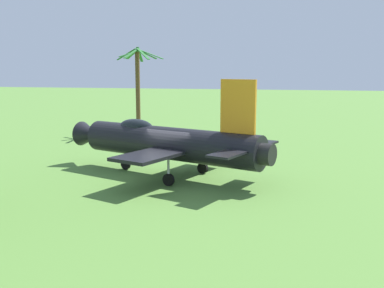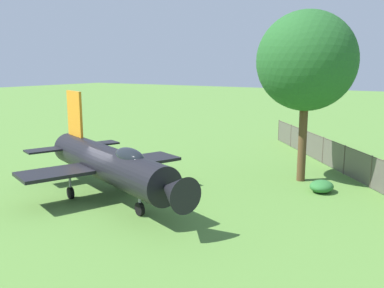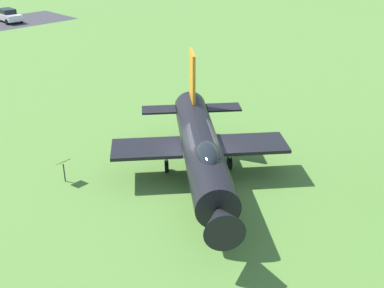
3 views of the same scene
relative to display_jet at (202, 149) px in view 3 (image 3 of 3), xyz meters
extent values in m
plane|color=#568438|center=(-0.13, -0.35, -1.81)|extent=(200.00, 200.00, 0.00)
cylinder|color=black|center=(-0.13, -0.35, -0.05)|extent=(5.24, 10.29, 1.70)
cone|color=black|center=(1.91, 5.06, -0.05)|extent=(1.91, 2.01, 1.44)
cylinder|color=black|center=(-2.05, -5.43, -0.05)|extent=(1.16, 0.92, 1.02)
ellipsoid|color=black|center=(0.67, 1.79, 0.67)|extent=(1.62, 2.38, 0.84)
cube|color=orange|center=(-1.52, -4.03, 2.06)|extent=(0.77, 1.73, 2.51)
cube|color=black|center=(-2.62, 0.04, -0.26)|extent=(3.77, 3.09, 0.16)
cube|color=black|center=(2.00, -1.70, -0.26)|extent=(3.77, 3.09, 0.16)
cube|color=black|center=(-3.30, -3.80, 0.12)|extent=(2.07, 1.66, 0.10)
cube|color=black|center=(-0.03, -5.04, 0.12)|extent=(2.07, 1.66, 0.10)
cylinder|color=#A5A8AD|center=(0.97, 2.56, -0.86)|extent=(0.12, 0.12, 1.30)
cylinder|color=black|center=(0.97, 2.56, -1.51)|extent=(0.38, 0.62, 0.60)
cylinder|color=#A5A8AD|center=(-1.94, -0.77, -0.86)|extent=(0.12, 0.12, 1.30)
cylinder|color=black|center=(-1.94, -0.77, -1.51)|extent=(0.38, 0.62, 0.60)
cylinder|color=#A5A8AD|center=(0.95, -1.86, -0.86)|extent=(0.12, 0.12, 1.30)
cylinder|color=black|center=(0.95, -1.86, -1.51)|extent=(0.38, 0.62, 0.60)
cylinder|color=#333333|center=(5.60, -3.12, -1.36)|extent=(0.06, 0.06, 0.90)
cube|color=olive|center=(5.60, -3.12, -0.79)|extent=(0.71, 0.60, 0.25)
cube|color=silver|center=(2.93, -43.62, -1.16)|extent=(2.73, 4.39, 0.68)
cube|color=black|center=(3.02, -43.93, -0.56)|extent=(1.95, 2.43, 0.51)
cylinder|color=black|center=(1.75, -42.55, -1.49)|extent=(0.38, 0.68, 0.64)
cylinder|color=black|center=(3.40, -42.09, -1.49)|extent=(0.38, 0.68, 0.64)
cylinder|color=black|center=(2.47, -45.14, -1.49)|extent=(0.38, 0.68, 0.64)
camera|label=1|loc=(-22.26, -6.61, 3.80)|focal=42.01mm
camera|label=2|loc=(14.82, 14.16, 4.73)|focal=39.95mm
camera|label=3|loc=(8.82, 16.72, 9.35)|focal=44.15mm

